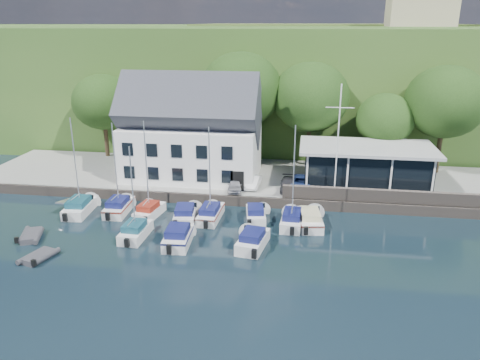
{
  "coord_description": "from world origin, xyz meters",
  "views": [
    {
      "loc": [
        4.99,
        -30.2,
        16.8
      ],
      "look_at": [
        -0.73,
        9.0,
        3.32
      ],
      "focal_mm": 35.0,
      "sensor_mm": 36.0,
      "label": 1
    }
  ],
  "objects_px": {
    "car_silver": "(235,185)",
    "boat_r1_5": "(256,213)",
    "boat_r1_2": "(147,173)",
    "boat_r2_1": "(132,188)",
    "boat_r2_2": "(178,235)",
    "harbor_building": "(191,136)",
    "boat_r2_3": "(253,239)",
    "boat_r1_6": "(294,178)",
    "boat_r1_0": "(76,166)",
    "boat_r1_4": "(210,174)",
    "boat_r1_1": "(115,167)",
    "club_pavilion": "(366,166)",
    "car_dgrey": "(288,184)",
    "car_blue": "(301,182)",
    "flagpole": "(338,142)",
    "dinghy_0": "(31,235)",
    "dinghy_1": "(39,256)",
    "car_white": "(253,182)",
    "boat_r1_7": "(310,217)",
    "boat_r1_3": "(185,213)"
  },
  "relations": [
    {
      "from": "boat_r1_4",
      "to": "car_dgrey",
      "type": "bearing_deg",
      "value": 44.38
    },
    {
      "from": "car_silver",
      "to": "boat_r1_2",
      "type": "relative_size",
      "value": 0.41
    },
    {
      "from": "boat_r1_3",
      "to": "boat_r2_1",
      "type": "relative_size",
      "value": 0.67
    },
    {
      "from": "car_white",
      "to": "boat_r1_4",
      "type": "bearing_deg",
      "value": -112.59
    },
    {
      "from": "boat_r1_6",
      "to": "boat_r1_0",
      "type": "bearing_deg",
      "value": -177.46
    },
    {
      "from": "boat_r2_3",
      "to": "dinghy_1",
      "type": "distance_m",
      "value": 16.11
    },
    {
      "from": "boat_r1_6",
      "to": "boat_r2_1",
      "type": "distance_m",
      "value": 13.26
    },
    {
      "from": "car_silver",
      "to": "boat_r1_5",
      "type": "bearing_deg",
      "value": -66.42
    },
    {
      "from": "club_pavilion",
      "to": "car_silver",
      "type": "relative_size",
      "value": 3.95
    },
    {
      "from": "car_silver",
      "to": "flagpole",
      "type": "relative_size",
      "value": 0.32
    },
    {
      "from": "car_silver",
      "to": "car_blue",
      "type": "distance_m",
      "value": 6.59
    },
    {
      "from": "car_dgrey",
      "to": "boat_r2_1",
      "type": "relative_size",
      "value": 0.43
    },
    {
      "from": "boat_r1_0",
      "to": "boat_r2_1",
      "type": "bearing_deg",
      "value": -36.55
    },
    {
      "from": "car_dgrey",
      "to": "boat_r1_2",
      "type": "xyz_separation_m",
      "value": [
        -12.19,
        -6.2,
        2.56
      ]
    },
    {
      "from": "harbor_building",
      "to": "boat_r2_3",
      "type": "relative_size",
      "value": 2.53
    },
    {
      "from": "car_silver",
      "to": "boat_r2_2",
      "type": "bearing_deg",
      "value": -111.58
    },
    {
      "from": "club_pavilion",
      "to": "boat_r1_4",
      "type": "distance_m",
      "value": 16.56
    },
    {
      "from": "flagpole",
      "to": "boat_r2_3",
      "type": "distance_m",
      "value": 13.07
    },
    {
      "from": "boat_r2_1",
      "to": "harbor_building",
      "type": "bearing_deg",
      "value": 85.41
    },
    {
      "from": "boat_r1_0",
      "to": "dinghy_0",
      "type": "height_order",
      "value": "boat_r1_0"
    },
    {
      "from": "car_blue",
      "to": "boat_r1_4",
      "type": "bearing_deg",
      "value": -134.49
    },
    {
      "from": "boat_r1_2",
      "to": "boat_r1_7",
      "type": "relative_size",
      "value": 1.26
    },
    {
      "from": "boat_r1_3",
      "to": "boat_r1_7",
      "type": "relative_size",
      "value": 0.89
    },
    {
      "from": "boat_r1_2",
      "to": "boat_r2_1",
      "type": "distance_m",
      "value": 4.37
    },
    {
      "from": "boat_r1_5",
      "to": "dinghy_1",
      "type": "distance_m",
      "value": 17.92
    },
    {
      "from": "car_dgrey",
      "to": "boat_r1_2",
      "type": "height_order",
      "value": "boat_r1_2"
    },
    {
      "from": "car_white",
      "to": "boat_r1_7",
      "type": "height_order",
      "value": "car_white"
    },
    {
      "from": "boat_r1_4",
      "to": "car_silver",
      "type": "bearing_deg",
      "value": 76.15
    },
    {
      "from": "flagpole",
      "to": "boat_r1_4",
      "type": "xyz_separation_m",
      "value": [
        -11.02,
        -4.91,
        -2.05
      ]
    },
    {
      "from": "car_white",
      "to": "boat_r1_2",
      "type": "height_order",
      "value": "boat_r1_2"
    },
    {
      "from": "car_white",
      "to": "car_blue",
      "type": "xyz_separation_m",
      "value": [
        4.76,
        0.17,
        0.12
      ]
    },
    {
      "from": "boat_r1_0",
      "to": "boat_r1_6",
      "type": "height_order",
      "value": "boat_r1_0"
    },
    {
      "from": "boat_r1_1",
      "to": "boat_r1_3",
      "type": "height_order",
      "value": "boat_r1_1"
    },
    {
      "from": "boat_r2_2",
      "to": "boat_r2_3",
      "type": "xyz_separation_m",
      "value": [
        5.91,
        0.27,
        -0.04
      ]
    },
    {
      "from": "boat_r1_0",
      "to": "boat_r1_2",
      "type": "xyz_separation_m",
      "value": [
        6.61,
        0.03,
        -0.35
      ]
    },
    {
      "from": "car_silver",
      "to": "car_dgrey",
      "type": "distance_m",
      "value": 5.24
    },
    {
      "from": "boat_r1_2",
      "to": "harbor_building",
      "type": "bearing_deg",
      "value": 87.61
    },
    {
      "from": "boat_r1_1",
      "to": "boat_r1_4",
      "type": "distance_m",
      "value": 8.69
    },
    {
      "from": "club_pavilion",
      "to": "boat_r2_1",
      "type": "height_order",
      "value": "boat_r2_1"
    },
    {
      "from": "boat_r2_1",
      "to": "boat_r2_3",
      "type": "height_order",
      "value": "boat_r2_1"
    },
    {
      "from": "harbor_building",
      "to": "club_pavilion",
      "type": "distance_m",
      "value": 18.15
    },
    {
      "from": "flagpole",
      "to": "dinghy_0",
      "type": "distance_m",
      "value": 27.62
    },
    {
      "from": "boat_r1_5",
      "to": "boat_r2_1",
      "type": "height_order",
      "value": "boat_r2_1"
    },
    {
      "from": "harbor_building",
      "to": "car_silver",
      "type": "xyz_separation_m",
      "value": [
        5.26,
        -3.93,
        -3.78
      ]
    },
    {
      "from": "boat_r2_3",
      "to": "dinghy_0",
      "type": "height_order",
      "value": "boat_r2_3"
    },
    {
      "from": "car_silver",
      "to": "boat_r2_2",
      "type": "relative_size",
      "value": 0.58
    },
    {
      "from": "boat_r1_1",
      "to": "harbor_building",
      "type": "bearing_deg",
      "value": 57.95
    },
    {
      "from": "flagpole",
      "to": "boat_r1_0",
      "type": "distance_m",
      "value": 23.87
    },
    {
      "from": "harbor_building",
      "to": "club_pavilion",
      "type": "relative_size",
      "value": 1.09
    },
    {
      "from": "harbor_building",
      "to": "car_white",
      "type": "relative_size",
      "value": 4.32
    }
  ]
}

